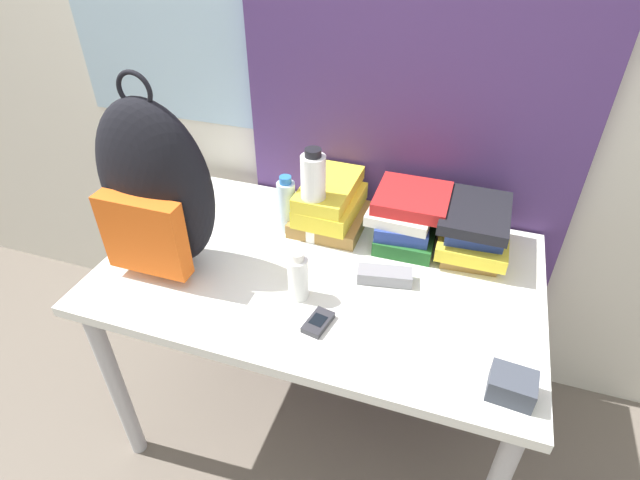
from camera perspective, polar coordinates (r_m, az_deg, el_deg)
name	(u,v)px	position (r m, az deg, el deg)	size (l,w,h in m)	color
wall_back	(368,30)	(1.59, 5.56, 22.80)	(6.00, 0.06, 2.50)	silver
curtain_blue	(419,39)	(1.51, 11.28, 21.57)	(1.04, 0.04, 2.50)	#4C336B
desk	(320,290)	(1.49, 0.00, -5.74)	(1.23, 0.75, 0.71)	silver
backpack	(155,191)	(1.39, -18.35, 5.31)	(0.34, 0.19, 0.55)	black
book_stack_left	(330,205)	(1.57, 1.15, 4.00)	(0.22, 0.28, 0.15)	olive
book_stack_center	(407,215)	(1.53, 9.96, 2.81)	(0.23, 0.26, 0.16)	#1E5623
book_stack_right	(473,229)	(1.52, 17.14, 1.20)	(0.20, 0.26, 0.15)	olive
water_bottle	(287,205)	(1.54, -3.85, 4.00)	(0.06, 0.06, 0.19)	silver
sports_bottle	(313,198)	(1.47, -0.76, 4.88)	(0.07, 0.07, 0.30)	white
sunscreen_bottle	(298,277)	(1.30, -2.52, -4.22)	(0.05, 0.05, 0.15)	white
cell_phone	(318,322)	(1.26, -0.21, -9.39)	(0.07, 0.10, 0.02)	#2D2D33
sunglasses_case	(385,276)	(1.39, 7.40, -4.07)	(0.16, 0.08, 0.04)	gray
camera_pouch	(512,386)	(1.18, 21.07, -15.30)	(0.10, 0.09, 0.06)	#383D47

